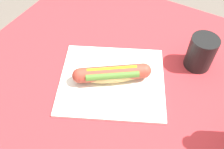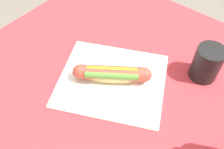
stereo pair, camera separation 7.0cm
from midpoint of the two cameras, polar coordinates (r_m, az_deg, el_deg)
The scene contains 4 objects.
dining_table at distance 0.85m, azimuth 7.22°, elevation -7.82°, with size 1.03×0.85×0.75m.
paper_wrapper at distance 0.72m, azimuth 2.77°, elevation -1.52°, with size 0.31×0.27×0.01m, color silver.
hot_dog at distance 0.70m, azimuth 2.87°, elevation -0.02°, with size 0.19×0.15×0.05m.
drinking_cup at distance 0.76m, azimuth 23.78°, elevation 2.25°, with size 0.08×0.08×0.11m, color black.
Camera 2 is at (-0.22, 0.39, 1.32)m, focal length 39.13 mm.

